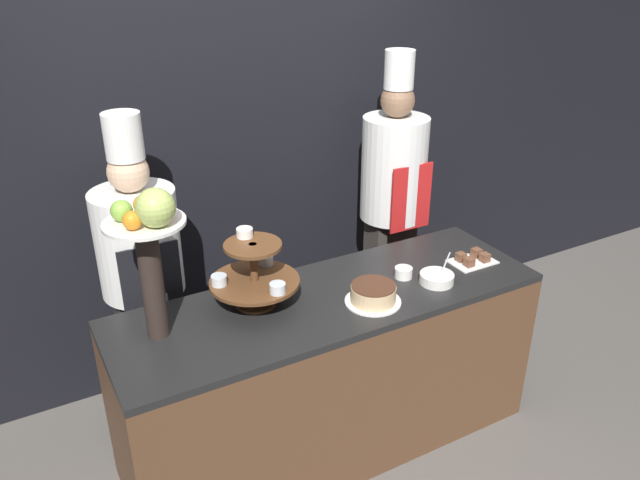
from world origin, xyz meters
name	(u,v)px	position (x,y,z in m)	size (l,w,h in m)	color
wall_back	(243,134)	(0.00, 1.32, 1.40)	(10.00, 0.06, 2.80)	black
buffet_counter	(330,372)	(0.00, 0.33, 0.44)	(2.05, 0.66, 0.87)	brown
tiered_stand	(254,274)	(-0.33, 0.44, 1.03)	(0.41, 0.41, 0.35)	brown
fruit_pedestal	(150,240)	(-0.78, 0.40, 1.32)	(0.32, 0.32, 0.67)	#2D231E
cake_round	(373,294)	(0.15, 0.19, 0.91)	(0.26, 0.26, 0.09)	white
cup_white	(403,273)	(0.41, 0.32, 0.90)	(0.09, 0.09, 0.05)	white
cake_square_tray	(473,259)	(0.81, 0.27, 0.89)	(0.23, 0.16, 0.05)	white
serving_bowl_near	(437,278)	(0.51, 0.19, 0.90)	(0.17, 0.17, 0.15)	white
chef_left	(142,270)	(-0.72, 0.94, 0.91)	(0.40, 0.40, 1.69)	#28282D
chef_center_left	(393,196)	(0.77, 0.94, 1.02)	(0.38, 0.38, 1.85)	#38332D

